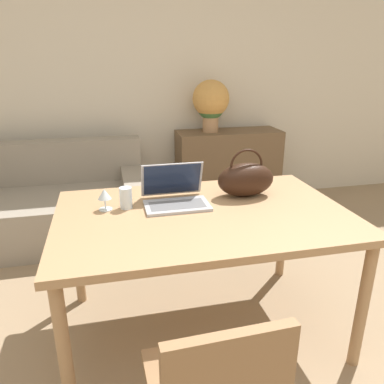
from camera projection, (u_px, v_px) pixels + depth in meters
The scene contains 9 objects.
wall_back at pixel (148, 79), 3.83m from camera, with size 10.00×0.06×2.70m.
dining_table at pixel (203, 224), 2.06m from camera, with size 1.58×1.03×0.77m.
couch at pixel (48, 207), 3.40m from camera, with size 1.75×0.95×0.82m.
sideboard at pixel (228, 169), 4.07m from camera, with size 1.10×0.40×0.83m.
laptop at pixel (175, 193), 2.14m from camera, with size 0.36×0.30×0.22m.
drinking_glass at pixel (126, 198), 2.07m from camera, with size 0.07×0.07×0.12m.
wine_glass at pixel (105, 195), 2.03m from camera, with size 0.07×0.07×0.12m.
handbag at pixel (246, 179), 2.23m from camera, with size 0.35×0.18×0.29m.
flower_vase at pixel (211, 102), 3.79m from camera, with size 0.37×0.37×0.52m.
Camera 1 is at (-0.46, -1.00, 1.57)m, focal length 35.00 mm.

